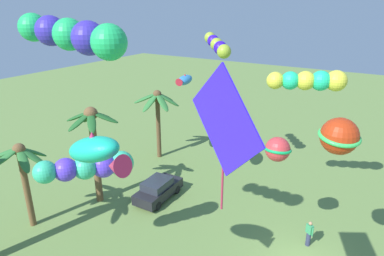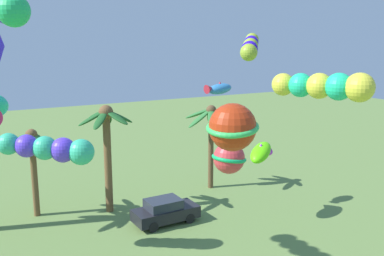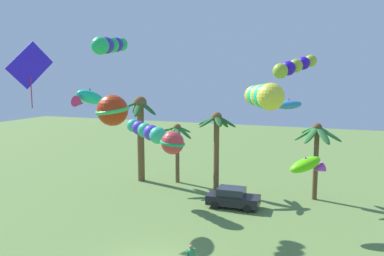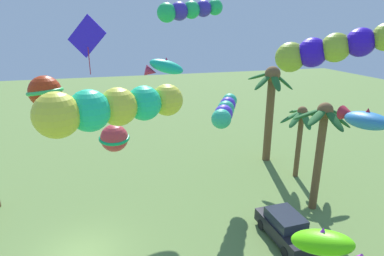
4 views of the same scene
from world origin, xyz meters
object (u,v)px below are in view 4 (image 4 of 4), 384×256
at_px(parked_car_0, 286,227).
at_px(kite_tube_2, 225,110).
at_px(kite_tube_1, 188,10).
at_px(kite_tube_5, 329,49).
at_px(kite_fish_9, 164,67).
at_px(kite_diamond_7, 87,37).
at_px(palm_tree_2, 301,124).
at_px(palm_tree_3, 271,97).
at_px(kite_fish_3, 364,119).
at_px(palm_tree_0, 322,133).
at_px(kite_tube_0, 111,108).
at_px(kite_ball_4, 114,138).
at_px(kite_ball_8, 45,92).
at_px(kite_fish_6, 325,245).

distance_m(parked_car_0, kite_tube_2, 8.29).
bearing_deg(kite_tube_1, kite_tube_5, 4.43).
relative_size(parked_car_0, kite_fish_9, 1.35).
bearing_deg(kite_diamond_7, kite_fish_9, 86.12).
bearing_deg(palm_tree_2, palm_tree_3, -168.59).
bearing_deg(palm_tree_2, kite_tube_5, -32.89).
xyz_separation_m(kite_fish_3, kite_fish_9, (-12.96, -4.81, 0.47)).
relative_size(palm_tree_0, palm_tree_2, 1.24).
xyz_separation_m(palm_tree_2, kite_fish_9, (-2.65, -9.55, 4.16)).
height_order(kite_tube_0, kite_ball_4, kite_tube_0).
bearing_deg(kite_tube_2, parked_car_0, 9.32).
xyz_separation_m(kite_tube_0, kite_tube_2, (-10.16, 7.55, -3.20)).
xyz_separation_m(palm_tree_3, kite_diamond_7, (0.43, -13.79, 4.80)).
bearing_deg(kite_tube_5, kite_tube_1, -175.57).
relative_size(kite_fish_3, kite_diamond_7, 0.54).
distance_m(kite_tube_5, kite_ball_8, 12.02).
height_order(kite_ball_4, kite_fish_9, kite_fish_9).
height_order(parked_car_0, kite_fish_9, kite_fish_9).
relative_size(kite_tube_0, kite_tube_5, 1.52).
bearing_deg(parked_car_0, kite_ball_4, -97.97).
distance_m(kite_tube_0, kite_ball_4, 5.41).
height_order(kite_tube_1, kite_fish_6, kite_tube_1).
bearing_deg(kite_tube_0, kite_diamond_7, -175.80).
bearing_deg(kite_ball_8, kite_fish_9, 132.59).
bearing_deg(kite_tube_2, kite_tube_0, -36.61).
height_order(palm_tree_3, kite_ball_8, kite_ball_8).
bearing_deg(kite_fish_3, kite_fish_6, -54.59).
distance_m(kite_tube_1, kite_tube_5, 12.82).
bearing_deg(kite_fish_6, kite_tube_5, -179.04).
relative_size(palm_tree_2, kite_tube_0, 1.29).
bearing_deg(kite_diamond_7, kite_ball_4, 7.24).
height_order(palm_tree_2, parked_car_0, palm_tree_2).
height_order(kite_tube_2, kite_tube_5, kite_tube_5).
bearing_deg(kite_fish_3, kite_tube_1, -164.71).
xyz_separation_m(parked_car_0, kite_tube_1, (-8.34, -3.16, 11.27)).
xyz_separation_m(kite_tube_1, kite_fish_6, (13.72, 1.00, -7.82)).
height_order(palm_tree_3, parked_car_0, palm_tree_3).
bearing_deg(kite_fish_3, palm_tree_0, 151.78).
xyz_separation_m(kite_tube_2, kite_fish_6, (11.98, -1.08, -1.46)).
bearing_deg(kite_ball_4, kite_tube_0, -1.20).
relative_size(kite_tube_5, kite_fish_9, 0.96).
bearing_deg(kite_fish_9, parked_car_0, 26.87).
bearing_deg(kite_tube_2, kite_tube_1, -129.94).
bearing_deg(kite_tube_5, kite_fish_9, -169.59).
relative_size(palm_tree_3, kite_ball_8, 3.49).
bearing_deg(kite_ball_8, kite_tube_0, 22.96).
bearing_deg(kite_tube_1, kite_tube_0, -24.68).
height_order(kite_tube_1, kite_ball_4, kite_tube_1).
relative_size(palm_tree_0, parked_car_0, 1.74).
distance_m(kite_ball_4, kite_ball_8, 3.91).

